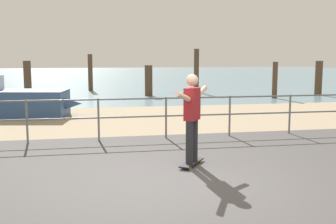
# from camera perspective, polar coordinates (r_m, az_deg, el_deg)

# --- Properties ---
(ground_plane) EXTENTS (24.00, 10.00, 0.04)m
(ground_plane) POSITION_cam_1_polar(r_m,az_deg,el_deg) (6.02, 2.98, -12.48)
(ground_plane) COLOR #474444
(ground_plane) RESTS_ON ground
(beach_strip) EXTENTS (24.00, 6.00, 0.04)m
(beach_strip) POSITION_cam_1_polar(r_m,az_deg,el_deg) (13.71, -4.95, -0.94)
(beach_strip) COLOR tan
(beach_strip) RESTS_ON ground
(sea_surface) EXTENTS (72.00, 50.00, 0.04)m
(sea_surface) POSITION_cam_1_polar(r_m,az_deg,el_deg) (41.56, -8.88, 4.88)
(sea_surface) COLOR slate
(sea_surface) RESTS_ON ground
(railing_fence) EXTENTS (13.29, 0.05, 1.05)m
(railing_fence) POSITION_cam_1_polar(r_m,az_deg,el_deg) (10.18, -9.47, -0.10)
(railing_fence) COLOR slate
(railing_fence) RESTS_ON ground
(sailboat) EXTENTS (5.06, 2.16, 4.95)m
(sailboat) POSITION_cam_1_polar(r_m,az_deg,el_deg) (15.06, -21.36, 1.33)
(sailboat) COLOR #335184
(sailboat) RESTS_ON ground
(skateboard) EXTENTS (0.63, 0.77, 0.08)m
(skateboard) POSITION_cam_1_polar(r_m,az_deg,el_deg) (7.94, 3.25, -6.93)
(skateboard) COLOR black
(skateboard) RESTS_ON ground
(skateboarder) EXTENTS (0.91, 1.23, 1.65)m
(skateboarder) POSITION_cam_1_polar(r_m,az_deg,el_deg) (7.75, 3.30, -0.12)
(skateboarder) COLOR #26262B
(skateboarder) RESTS_ON skateboard
(groyne_post_1) EXTENTS (0.34, 0.34, 1.81)m
(groyne_post_1) POSITION_cam_1_polar(r_m,az_deg,el_deg) (20.39, -18.60, 4.11)
(groyne_post_1) COLOR #513826
(groyne_post_1) RESTS_ON ground
(groyne_post_2) EXTENTS (0.27, 0.27, 2.11)m
(groyne_post_2) POSITION_cam_1_polar(r_m,az_deg,el_deg) (24.62, -10.55, 5.32)
(groyne_post_2) COLOR #513826
(groyne_post_2) RESTS_ON ground
(groyne_post_3) EXTENTS (0.39, 0.39, 1.55)m
(groyne_post_3) POSITION_cam_1_polar(r_m,az_deg,el_deg) (21.19, -2.66, 4.30)
(groyne_post_3) COLOR #513826
(groyne_post_3) RESTS_ON ground
(groyne_post_4) EXTENTS (0.28, 0.28, 2.40)m
(groyne_post_4) POSITION_cam_1_polar(r_m,az_deg,el_deg) (23.19, 3.90, 5.64)
(groyne_post_4) COLOR #513826
(groyne_post_4) RESTS_ON ground
(groyne_post_5) EXTENTS (0.24, 0.24, 1.75)m
(groyne_post_5) POSITION_cam_1_polar(r_m,az_deg,el_deg) (20.61, 14.37, 4.23)
(groyne_post_5) COLOR #513826
(groyne_post_5) RESTS_ON ground
(groyne_post_6) EXTENTS (0.37, 0.37, 1.77)m
(groyne_post_6) POSITION_cam_1_polar(r_m,az_deg,el_deg) (22.85, 19.85, 4.37)
(groyne_post_6) COLOR #513826
(groyne_post_6) RESTS_ON ground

